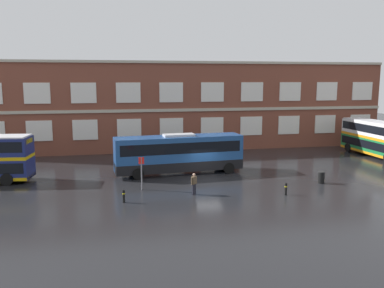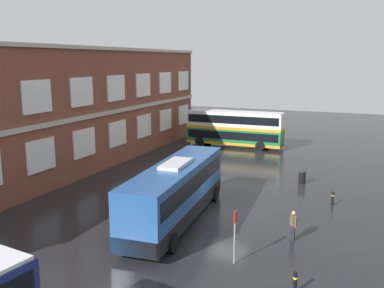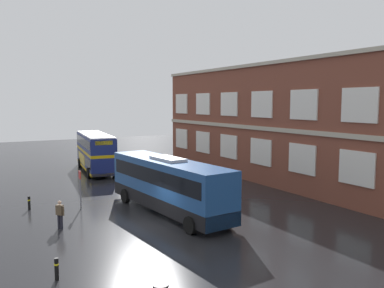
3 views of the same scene
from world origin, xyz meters
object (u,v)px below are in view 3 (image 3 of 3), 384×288
double_decker_near (95,151)px  bus_stand_flag (80,186)px  waiting_passenger (60,213)px  safety_bollard_west (29,203)px  touring_coach (168,185)px  safety_bollard_east (57,269)px

double_decker_near → bus_stand_flag: 15.67m
waiting_passenger → safety_bollard_west: (-5.42, -1.04, -0.44)m
touring_coach → bus_stand_flag: bearing=-128.0°
safety_bollard_east → touring_coach: bearing=128.9°
touring_coach → safety_bollard_east: (6.97, -8.64, -1.42)m
double_decker_near → bus_stand_flag: (14.76, -5.25, -0.51)m
bus_stand_flag → safety_bollard_east: 11.50m
touring_coach → waiting_passenger: bearing=-89.9°
bus_stand_flag → safety_bollard_west: size_ratio=2.84×
double_decker_near → touring_coach: bearing=-0.9°
touring_coach → safety_bollard_west: bearing=-123.5°
touring_coach → bus_stand_flag: (-3.87, -4.96, -0.27)m
safety_bollard_west → double_decker_near: bearing=147.4°
bus_stand_flag → safety_bollard_west: bus_stand_flag is taller
bus_stand_flag → safety_bollard_east: size_ratio=2.84×
double_decker_near → safety_bollard_east: bearing=-19.2°
waiting_passenger → bus_stand_flag: (-3.89, 2.16, 0.70)m
waiting_passenger → safety_bollard_east: 7.13m
double_decker_near → waiting_passenger: size_ratio=6.61×
waiting_passenger → safety_bollard_west: 5.54m
double_decker_near → safety_bollard_west: double_decker_near is taller
touring_coach → waiting_passenger: size_ratio=7.16×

